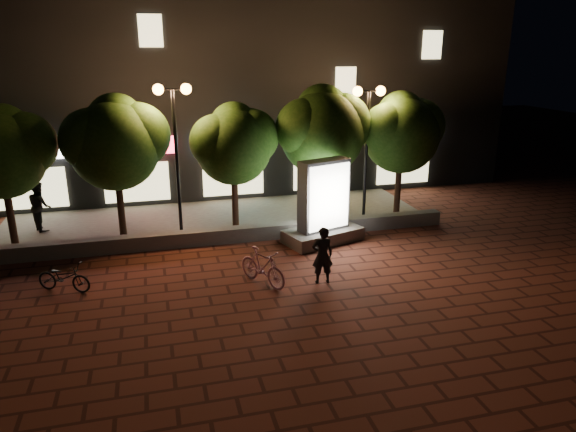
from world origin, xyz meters
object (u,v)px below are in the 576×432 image
object	(u,v)px
scooter_pink	(262,267)
scooter_parked	(64,277)
tree_left	(116,140)
tree_far_left	(2,149)
tree_right	(323,128)
tree_mid	(234,141)
ad_kiosk	(323,209)
street_lamp_left	(174,121)
rider	(322,255)
tree_far_right	(402,130)
pedestrian	(40,206)
street_lamp_right	(368,118)

from	to	relation	value
scooter_pink	scooter_parked	size ratio (longest dim) A/B	1.14
tree_left	tree_far_left	bearing A→B (deg)	-180.00
tree_far_left	tree_right	distance (m)	10.81
tree_mid	ad_kiosk	bearing A→B (deg)	-40.24
tree_left	street_lamp_left	xyz separation A→B (m)	(1.95, -0.26, 0.58)
rider	tree_far_right	bearing A→B (deg)	-128.06
scooter_pink	pedestrian	xyz separation A→B (m)	(-6.79, 6.35, 0.45)
street_lamp_left	street_lamp_right	size ratio (longest dim) A/B	1.04
rider	tree_left	bearing A→B (deg)	-39.88
scooter_parked	scooter_pink	bearing A→B (deg)	-74.12
tree_far_right	scooter_pink	world-z (taller)	tree_far_right
tree_mid	rider	xyz separation A→B (m)	(1.55, -5.41, -2.38)
tree_far_right	pedestrian	size ratio (longest dim) A/B	2.64
tree_mid	scooter_parked	xyz separation A→B (m)	(-5.46, -4.13, -2.81)
scooter_parked	tree_right	bearing A→B (deg)	-38.80
tree_far_left	tree_mid	bearing A→B (deg)	-0.00
rider	scooter_pink	bearing A→B (deg)	-6.80
rider	tree_mid	bearing A→B (deg)	-69.62
tree_mid	ad_kiosk	world-z (taller)	tree_mid
tree_far_left	tree_far_right	size ratio (longest dim) A/B	0.97
tree_far_left	pedestrian	bearing A→B (deg)	64.47
tree_left	rider	distance (m)	8.17
street_lamp_right	scooter_pink	bearing A→B (deg)	-136.38
tree_right	tree_mid	bearing A→B (deg)	-180.00
tree_mid	ad_kiosk	size ratio (longest dim) A/B	1.54
tree_right	pedestrian	distance (m)	10.60
tree_far_left	scooter_pink	bearing A→B (deg)	-34.51
tree_mid	rider	size ratio (longest dim) A/B	2.70
street_lamp_left	ad_kiosk	world-z (taller)	street_lamp_left
tree_far_right	rider	distance (m)	7.76
rider	ad_kiosk	bearing A→B (deg)	-104.32
street_lamp_left	tree_mid	bearing A→B (deg)	7.31
tree_right	tree_left	bearing A→B (deg)	-180.00
tree_mid	tree_right	world-z (taller)	tree_right
street_lamp_left	scooter_pink	size ratio (longest dim) A/B	2.94
scooter_pink	rider	world-z (taller)	rider
street_lamp_left	ad_kiosk	size ratio (longest dim) A/B	1.78
tree_right	tree_far_right	world-z (taller)	tree_right
tree_left	scooter_pink	bearing A→B (deg)	-52.58
tree_far_left	scooter_pink	world-z (taller)	tree_far_left
tree_far_right	tree_mid	bearing A→B (deg)	-180.00
tree_far_right	ad_kiosk	world-z (taller)	tree_far_right
scooter_pink	rider	distance (m)	1.71
tree_far_left	street_lamp_right	bearing A→B (deg)	-1.21
tree_right	pedestrian	world-z (taller)	tree_right
tree_far_left	tree_far_right	distance (m)	14.00
street_lamp_left	rider	size ratio (longest dim) A/B	3.10
tree_far_right	street_lamp_right	distance (m)	1.66
tree_left	tree_mid	size ratio (longest dim) A/B	1.09
street_lamp_right	rider	bearing A→B (deg)	-123.47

